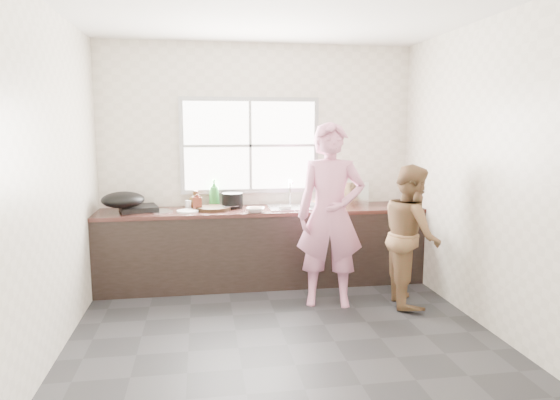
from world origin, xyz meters
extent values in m
cube|color=#252528|center=(0.00, 0.00, -0.01)|extent=(3.60, 3.20, 0.01)
cube|color=silver|center=(0.00, 0.00, 2.71)|extent=(3.60, 3.20, 0.01)
cube|color=beige|center=(0.00, 1.60, 1.35)|extent=(3.60, 0.01, 2.70)
cube|color=silver|center=(-1.80, 0.00, 1.35)|extent=(0.01, 3.20, 2.70)
cube|color=beige|center=(1.80, 0.00, 1.35)|extent=(0.01, 3.20, 2.70)
cube|color=silver|center=(0.00, -1.60, 1.35)|extent=(3.60, 0.01, 2.70)
cube|color=black|center=(0.00, 1.29, 0.41)|extent=(3.60, 0.62, 0.82)
cube|color=#321914|center=(0.00, 1.29, 0.84)|extent=(3.60, 0.64, 0.04)
cube|color=silver|center=(0.35, 1.29, 0.86)|extent=(0.55, 0.45, 0.02)
cylinder|color=silver|center=(0.35, 1.49, 1.01)|extent=(0.02, 0.02, 0.30)
cube|color=#9EA0A5|center=(-0.10, 1.59, 1.55)|extent=(1.60, 0.05, 1.10)
cube|color=white|center=(-0.10, 1.57, 1.55)|extent=(1.50, 0.01, 1.00)
imported|color=pink|center=(0.58, 0.52, 0.85)|extent=(0.69, 0.53, 1.69)
imported|color=brown|center=(1.39, 0.42, 0.70)|extent=(0.63, 0.76, 1.41)
cylinder|color=black|center=(-0.54, 1.28, 0.88)|extent=(0.40, 0.40, 0.04)
cube|color=#AAAEB1|center=(-0.37, 1.25, 0.90)|extent=(0.20, 0.15, 0.01)
imported|color=white|center=(-0.10, 1.08, 0.89)|extent=(0.24, 0.24, 0.05)
imported|color=silver|center=(0.62, 1.30, 0.89)|extent=(0.25, 0.25, 0.06)
imported|color=silver|center=(0.24, 1.16, 0.89)|extent=(0.23, 0.23, 0.06)
cylinder|color=black|center=(-0.33, 1.39, 0.94)|extent=(0.24, 0.24, 0.17)
cylinder|color=white|center=(-0.82, 1.19, 0.87)|extent=(0.29, 0.29, 0.02)
imported|color=#2C8834|center=(-0.52, 1.52, 1.02)|extent=(0.16, 0.16, 0.32)
imported|color=#501F14|center=(-0.71, 1.30, 0.96)|extent=(0.09, 0.09, 0.20)
imported|color=#3E270F|center=(-0.74, 1.47, 0.95)|extent=(0.14, 0.14, 0.18)
cylinder|color=white|center=(-0.82, 1.41, 0.91)|extent=(0.08, 0.08, 0.09)
cube|color=black|center=(-1.34, 1.34, 0.89)|extent=(0.46, 0.46, 0.06)
ellipsoid|color=black|center=(-1.49, 1.23, 1.00)|extent=(0.54, 0.54, 0.17)
cube|color=white|center=(1.07, 1.46, 1.00)|extent=(0.36, 0.25, 0.27)
cylinder|color=#B9BAC0|center=(-1.09, 1.22, 0.87)|extent=(0.27, 0.27, 0.01)
cylinder|color=#ABADB2|center=(-1.12, 1.31, 0.87)|extent=(0.26, 0.26, 0.01)
camera|label=1|loc=(-0.67, -4.17, 1.78)|focal=32.00mm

